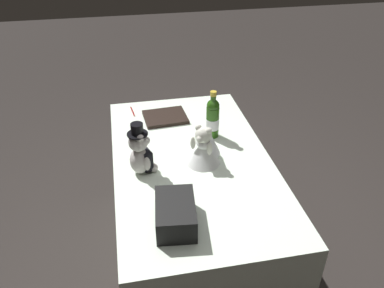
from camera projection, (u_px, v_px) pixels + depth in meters
name	position (u px, v px, depth m)	size (l,w,h in m)	color
ground_plane	(192.00, 251.00, 2.62)	(12.00, 12.00, 0.00)	#2D2826
reception_table	(192.00, 209.00, 2.41)	(1.53, 0.88, 0.76)	white
teddy_bear_groom	(141.00, 153.00, 2.04)	(0.15, 0.15, 0.30)	silver
teddy_bear_bride	(205.00, 146.00, 2.14)	(0.23, 0.23, 0.23)	white
champagne_bottle	(213.00, 118.00, 2.34)	(0.08, 0.08, 0.30)	#275512
signing_pen	(133.00, 112.00, 2.66)	(0.14, 0.03, 0.01)	maroon
gift_case_black	(175.00, 214.00, 1.75)	(0.28, 0.20, 0.12)	black
guestbook	(165.00, 117.00, 2.59)	(0.22, 0.27, 0.02)	black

